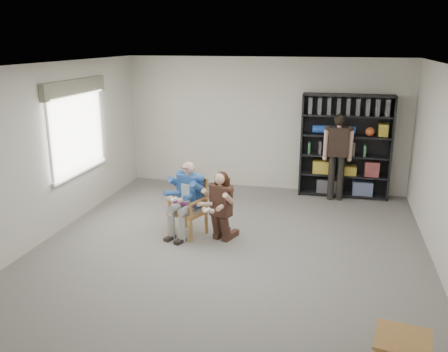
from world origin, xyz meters
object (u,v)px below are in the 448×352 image
(bookshelf, at_px, (345,146))
(standing_man, at_px, (337,158))
(kneeling_woman, at_px, (220,207))
(seated_man, at_px, (187,199))
(armchair, at_px, (188,207))

(bookshelf, xyz_separation_m, standing_man, (-0.15, -0.30, -0.18))
(bookshelf, bearing_deg, kneeling_woman, -124.22)
(seated_man, distance_m, bookshelf, 3.72)
(kneeling_woman, xyz_separation_m, bookshelf, (1.93, 2.83, 0.47))
(armchair, relative_size, bookshelf, 0.46)
(armchair, bearing_deg, seated_man, 0.00)
(armchair, distance_m, standing_man, 3.40)
(armchair, xyz_separation_m, kneeling_woman, (0.58, -0.12, 0.09))
(seated_man, height_order, kneeling_woman, seated_man)
(kneeling_woman, bearing_deg, standing_man, 75.78)
(bookshelf, bearing_deg, standing_man, -116.06)
(armchair, distance_m, kneeling_woman, 0.60)
(bookshelf, height_order, standing_man, bookshelf)
(armchair, relative_size, standing_man, 0.55)
(seated_man, distance_m, standing_man, 3.38)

